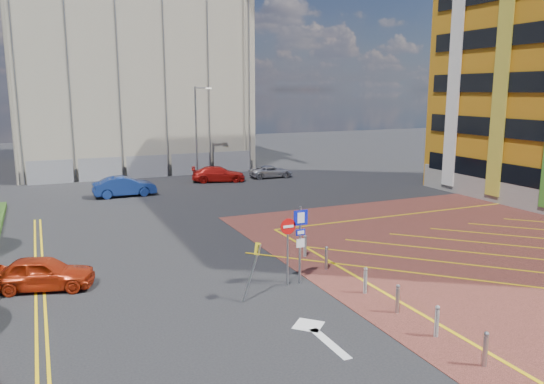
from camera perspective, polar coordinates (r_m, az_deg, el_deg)
ground at (r=20.78m, az=3.01°, el=-10.87°), size 140.00×140.00×0.00m
lamp_back at (r=47.10m, az=-8.07°, el=6.74°), size 1.53×0.16×8.00m
sign_cluster at (r=21.11m, az=2.57°, el=-4.91°), size 1.17×0.12×3.20m
warning_sign at (r=19.63m, az=-1.96°, el=-7.75°), size 0.83×0.43×2.24m
bollard_row at (r=20.40m, az=11.05°, el=-10.08°), size 0.14×11.14×0.90m
construction_building at (r=57.94m, az=-15.64°, el=13.79°), size 21.20×19.20×22.00m
construction_fence at (r=48.65m, az=-12.11°, el=2.75°), size 21.60×0.06×2.00m
car_red_left at (r=22.83m, az=-23.44°, el=-8.00°), size 4.18×2.59×1.33m
car_blue_back at (r=40.41m, az=-15.59°, el=0.59°), size 4.50×1.61×1.48m
car_red_back at (r=45.43m, az=-5.79°, el=1.94°), size 4.84×2.95×1.31m
car_silver_back at (r=47.36m, az=-0.11°, el=2.22°), size 3.95×1.97×1.07m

